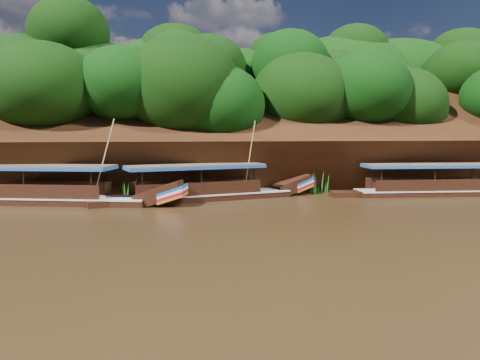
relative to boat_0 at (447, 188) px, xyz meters
name	(u,v)px	position (x,y,z in m)	size (l,w,h in m)	color
ground	(263,221)	(-14.60, -6.78, -0.49)	(160.00, 160.00, 0.00)	black
riverbank	(210,158)	(-14.61, 15.94, 1.40)	(120.00, 30.06, 19.40)	black
boat_0	(447,188)	(0.00, 0.00, 0.00)	(13.50, 3.29, 4.89)	black
boat_1	(216,191)	(-15.93, 0.95, 0.03)	(13.32, 4.99, 5.50)	black
boat_2	(58,195)	(-25.68, 0.60, 0.04)	(14.91, 5.91, 5.58)	black
reeds	(191,183)	(-17.42, 2.82, 0.40)	(48.23, 2.55, 2.05)	#21751D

